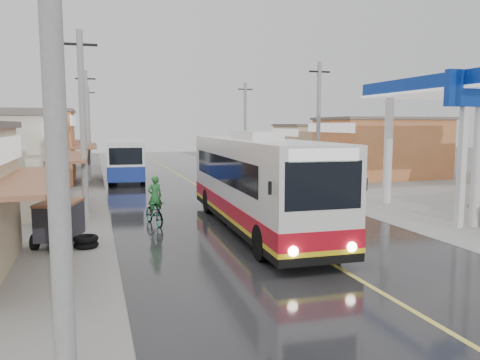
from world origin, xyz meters
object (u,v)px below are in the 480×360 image
(coach_bus, at_px, (255,183))
(cyclist, at_px, (155,209))
(tyre_stack, at_px, (86,242))
(second_bus, at_px, (127,159))
(tricycle_near, at_px, (59,220))

(coach_bus, distance_m, cyclist, 4.32)
(cyclist, bearing_deg, tyre_stack, -144.83)
(second_bus, height_order, cyclist, second_bus)
(coach_bus, relative_size, tricycle_near, 5.51)
(second_bus, relative_size, tyre_stack, 11.35)
(second_bus, relative_size, tricycle_near, 4.07)
(coach_bus, xyz_separation_m, second_bus, (-3.70, 18.03, -0.24))
(second_bus, height_order, tyre_stack, second_bus)
(coach_bus, bearing_deg, second_bus, 103.56)
(cyclist, relative_size, tricycle_near, 0.91)
(coach_bus, distance_m, second_bus, 18.41)
(coach_bus, height_order, tricycle_near, coach_bus)
(second_bus, relative_size, cyclist, 4.45)
(coach_bus, xyz_separation_m, tricycle_near, (-7.21, -0.41, -0.98))
(tyre_stack, bearing_deg, second_bus, 82.06)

